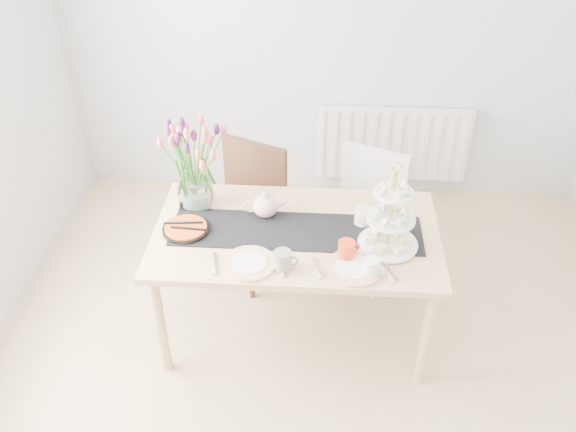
# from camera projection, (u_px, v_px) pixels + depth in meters

# --- Properties ---
(room_shell) EXTENTS (4.50, 4.50, 4.50)m
(room_shell) POSITION_uv_depth(u_px,v_px,m) (330.00, 221.00, 2.57)
(room_shell) COLOR tan
(room_shell) RESTS_ON ground
(radiator) EXTENTS (1.20, 0.08, 0.60)m
(radiator) POSITION_uv_depth(u_px,v_px,m) (392.00, 144.00, 4.81)
(radiator) COLOR white
(radiator) RESTS_ON room_shell
(dining_table) EXTENTS (1.60, 0.90, 0.75)m
(dining_table) POSITION_uv_depth(u_px,v_px,m) (296.00, 242.00, 3.45)
(dining_table) COLOR tan
(dining_table) RESTS_ON ground
(chair_brown) EXTENTS (0.61, 0.61, 0.93)m
(chair_brown) POSITION_uv_depth(u_px,v_px,m) (247.00, 202.00, 4.00)
(chair_brown) COLOR #362013
(chair_brown) RESTS_ON ground
(chair_white) EXTENTS (0.58, 0.58, 0.90)m
(chair_white) POSITION_uv_depth(u_px,v_px,m) (366.00, 207.00, 3.99)
(chair_white) COLOR silver
(chair_white) RESTS_ON ground
(table_runner) EXTENTS (1.40, 0.35, 0.01)m
(table_runner) POSITION_uv_depth(u_px,v_px,m) (296.00, 231.00, 3.40)
(table_runner) COLOR black
(table_runner) RESTS_ON dining_table
(tulip_vase) EXTENTS (0.63, 0.63, 0.54)m
(tulip_vase) POSITION_uv_depth(u_px,v_px,m) (192.00, 154.00, 3.42)
(tulip_vase) COLOR silver
(tulip_vase) RESTS_ON dining_table
(cake_stand) EXTENTS (0.32, 0.32, 0.48)m
(cake_stand) POSITION_uv_depth(u_px,v_px,m) (390.00, 226.00, 3.22)
(cake_stand) COLOR gold
(cake_stand) RESTS_ON dining_table
(teapot) EXTENTS (0.25, 0.21, 0.15)m
(teapot) POSITION_uv_depth(u_px,v_px,m) (265.00, 206.00, 3.48)
(teapot) COLOR silver
(teapot) RESTS_ON dining_table
(cream_jug) EXTENTS (0.12, 0.12, 0.10)m
(cream_jug) POSITION_uv_depth(u_px,v_px,m) (363.00, 216.00, 3.44)
(cream_jug) COLOR silver
(cream_jug) RESTS_ON dining_table
(tart_tin) EXTENTS (0.26, 0.26, 0.03)m
(tart_tin) POSITION_uv_depth(u_px,v_px,m) (186.00, 229.00, 3.40)
(tart_tin) COLOR black
(tart_tin) RESTS_ON dining_table
(mug_grey) EXTENTS (0.09, 0.09, 0.11)m
(mug_grey) POSITION_uv_depth(u_px,v_px,m) (283.00, 261.00, 3.12)
(mug_grey) COLOR gray
(mug_grey) RESTS_ON dining_table
(mug_white) EXTENTS (0.11, 0.11, 0.10)m
(mug_white) POSITION_uv_depth(u_px,v_px,m) (371.00, 267.00, 3.09)
(mug_white) COLOR white
(mug_white) RESTS_ON dining_table
(mug_orange) EXTENTS (0.12, 0.12, 0.11)m
(mug_orange) POSITION_uv_depth(u_px,v_px,m) (346.00, 250.00, 3.19)
(mug_orange) COLOR red
(mug_orange) RESTS_ON dining_table
(plate_left) EXTENTS (0.34, 0.34, 0.01)m
(plate_left) POSITION_uv_depth(u_px,v_px,m) (249.00, 263.00, 3.18)
(plate_left) COLOR silver
(plate_left) RESTS_ON dining_table
(plate_right) EXTENTS (0.39, 0.39, 0.02)m
(plate_right) POSITION_uv_depth(u_px,v_px,m) (354.00, 268.00, 3.15)
(plate_right) COLOR silver
(plate_right) RESTS_ON dining_table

